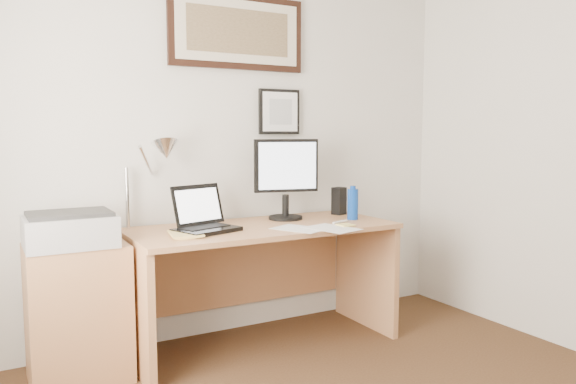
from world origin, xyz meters
TOP-DOWN VIEW (x-y plane):
  - wall_back at (0.00, 2.00)m, footprint 3.50×0.02m
  - side_cabinet at (-0.92, 1.68)m, footprint 0.50×0.40m
  - water_bottle at (0.77, 1.57)m, footprint 0.07×0.07m
  - bottle_cap at (0.77, 1.57)m, footprint 0.04×0.04m
  - speaker at (0.82, 1.79)m, footprint 0.10×0.10m
  - paper_sheet_a at (0.28, 1.43)m, footprint 0.32×0.36m
  - paper_sheet_b at (0.45, 1.33)m, footprint 0.28×0.35m
  - sticky_pad at (0.58, 1.37)m, footprint 0.09×0.09m
  - marker_pen at (0.61, 1.48)m, footprint 0.14×0.06m
  - book at (-0.45, 1.55)m, footprint 0.21×0.26m
  - desk at (0.15, 1.72)m, footprint 1.60×0.70m
  - laptop at (-0.23, 1.64)m, footprint 0.40×0.39m
  - lcd_monitor at (0.39, 1.78)m, footprint 0.42×0.22m
  - printer at (-0.95, 1.64)m, footprint 0.44×0.34m
  - desk_lamp at (-0.41, 1.81)m, footprint 0.29×0.27m
  - picture_large at (0.15, 1.97)m, footprint 0.92×0.04m
  - picture_small at (0.45, 1.97)m, footprint 0.30×0.03m

SIDE VIEW (x-z plane):
  - side_cabinet at x=-0.92m, z-range 0.00..0.73m
  - desk at x=0.15m, z-range 0.14..0.89m
  - paper_sheet_a at x=0.28m, z-range 0.75..0.75m
  - paper_sheet_b at x=0.45m, z-range 0.75..0.75m
  - sticky_pad at x=0.58m, z-range 0.75..0.76m
  - marker_pen at x=0.61m, z-range 0.75..0.77m
  - book at x=-0.45m, z-range 0.75..0.77m
  - laptop at x=-0.23m, z-range 0.68..0.94m
  - printer at x=-0.95m, z-range 0.73..0.91m
  - speaker at x=0.82m, z-range 0.75..0.94m
  - water_bottle at x=0.77m, z-range 0.75..0.95m
  - bottle_cap at x=0.77m, z-range 0.95..0.97m
  - lcd_monitor at x=0.39m, z-range 0.78..1.30m
  - desk_lamp at x=-0.41m, z-range 0.92..1.45m
  - wall_back at x=0.00m, z-range 0.00..2.50m
  - picture_small at x=0.45m, z-range 1.30..1.60m
  - picture_large at x=0.15m, z-range 1.72..2.19m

